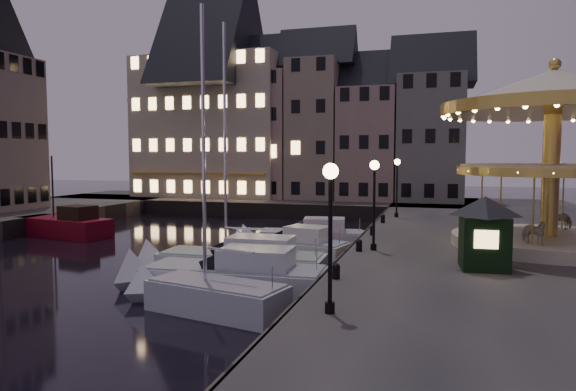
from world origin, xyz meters
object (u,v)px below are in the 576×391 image
(streetlamp_a, at_px, (330,216))
(motorboat_a, at_px, (204,297))
(motorboat_c, at_px, (234,262))
(ticket_kiosk, at_px, (485,220))
(bollard_d, at_px, (383,218))
(motorboat_d, at_px, (290,249))
(motorboat_b, at_px, (226,278))
(carousel, at_px, (553,124))
(motorboat_e, at_px, (305,239))
(streetlamp_b, at_px, (374,192))
(bollard_a, at_px, (336,270))
(bollard_c, at_px, (373,230))
(red_fishing_boat, at_px, (65,227))
(bollard_b, at_px, (359,245))
(streetlamp_c, at_px, (397,179))

(streetlamp_a, distance_m, motorboat_a, 7.03)
(motorboat_c, distance_m, ticket_kiosk, 11.27)
(bollard_d, bearing_deg, streetlamp_a, -88.28)
(motorboat_d, bearing_deg, motorboat_b, -95.11)
(motorboat_a, bearing_deg, carousel, 37.13)
(bollard_d, xyz_separation_m, motorboat_c, (-5.74, -11.61, -0.92))
(motorboat_e, bearing_deg, ticket_kiosk, -43.31)
(motorboat_c, xyz_separation_m, ticket_kiosk, (10.92, -1.20, 2.53))
(streetlamp_b, distance_m, bollard_a, 6.50)
(bollard_c, xyz_separation_m, ticket_kiosk, (5.18, -7.31, 1.61))
(carousel, height_order, ticket_kiosk, carousel)
(motorboat_a, bearing_deg, red_fishing_boat, 142.21)
(motorboat_a, height_order, motorboat_d, motorboat_a)
(bollard_b, bearing_deg, bollard_c, 90.00)
(streetlamp_b, height_order, bollard_c, streetlamp_b)
(streetlamp_a, height_order, motorboat_a, motorboat_a)
(streetlamp_c, relative_size, bollard_d, 7.32)
(streetlamp_a, relative_size, streetlamp_c, 1.00)
(carousel, xyz_separation_m, ticket_kiosk, (-3.38, -5.88, -3.97))
(bollard_b, height_order, motorboat_d, motorboat_d)
(motorboat_b, bearing_deg, bollard_c, 61.53)
(streetlamp_c, height_order, red_fishing_boat, red_fishing_boat)
(streetlamp_c, xyz_separation_m, bollard_b, (-0.60, -14.00, -2.41))
(bollard_d, bearing_deg, bollard_c, -90.00)
(bollard_d, bearing_deg, motorboat_c, -116.32)
(motorboat_a, xyz_separation_m, carousel, (13.25, 10.03, 6.64))
(bollard_b, xyz_separation_m, bollard_c, (0.00, 5.00, 0.00))
(carousel, relative_size, ticket_kiosk, 3.17)
(streetlamp_c, distance_m, bollard_c, 9.34)
(streetlamp_b, bearing_deg, streetlamp_c, 90.00)
(bollard_c, relative_size, motorboat_e, 0.08)
(bollard_b, bearing_deg, streetlamp_c, 87.55)
(streetlamp_a, bearing_deg, motorboat_b, 134.97)
(bollard_b, bearing_deg, streetlamp_b, 39.81)
(carousel, bearing_deg, bollard_a, -133.30)
(streetlamp_c, relative_size, motorboat_a, 0.40)
(bollard_b, relative_size, bollard_c, 1.00)
(motorboat_c, xyz_separation_m, carousel, (14.29, 4.68, 6.50))
(motorboat_d, bearing_deg, ticket_kiosk, -30.18)
(carousel, bearing_deg, streetlamp_c, 127.33)
(bollard_a, xyz_separation_m, motorboat_a, (-4.70, -0.96, -1.07))
(bollard_b, relative_size, motorboat_d, 0.08)
(red_fishing_boat, bearing_deg, bollard_c, -4.82)
(motorboat_a, distance_m, motorboat_c, 5.45)
(red_fishing_boat, relative_size, carousel, 0.75)
(bollard_d, bearing_deg, red_fishing_boat, -170.49)
(streetlamp_b, distance_m, carousel, 9.09)
(motorboat_a, xyz_separation_m, motorboat_b, (-0.19, 2.45, 0.11))
(streetlamp_c, height_order, motorboat_e, streetlamp_c)
(bollard_d, relative_size, motorboat_e, 0.08)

